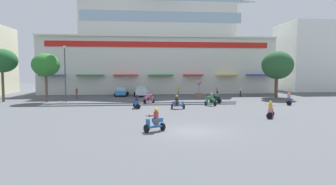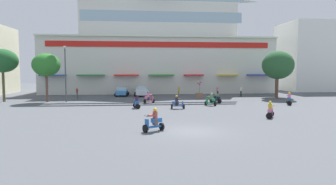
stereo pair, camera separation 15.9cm
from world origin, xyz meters
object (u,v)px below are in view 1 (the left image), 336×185
object	(u,v)px
scooter_rider_2	(149,98)
scooter_rider_7	(211,100)
scooter_rider_6	(178,103)
pedestrian_3	(178,91)
scooter_rider_3	(289,99)
scooter_rider_1	(217,98)
pedestrian_0	(217,90)
pedestrian_2	(241,90)
parked_car_1	(141,91)
scooter_rider_8	(270,111)
plaza_tree_3	(276,64)
plaza_tree_2	(46,65)
streetlamp_near	(65,70)
parked_car_0	(122,91)
scooter_rider_5	(155,122)
pedestrian_1	(77,92)
balloon_vendor_cart	(199,92)
plaza_tree_1	(278,65)
scooter_rider_4	(137,103)
plaza_tree_0	(2,61)

from	to	relation	value
scooter_rider_2	scooter_rider_7	distance (m)	7.77
scooter_rider_6	pedestrian_3	size ratio (longest dim) A/B	0.91
scooter_rider_3	scooter_rider_1	bearing A→B (deg)	158.79
pedestrian_0	pedestrian_2	world-z (taller)	pedestrian_2
parked_car_1	scooter_rider_7	size ratio (longest dim) A/B	2.92
parked_car_1	scooter_rider_8	world-z (taller)	parked_car_1
plaza_tree_3	scooter_rider_6	bearing A→B (deg)	-144.03
plaza_tree_2	pedestrian_0	size ratio (longest dim) A/B	4.00
plaza_tree_3	streetlamp_near	xyz separation A→B (m)	(-30.61, -4.42, -0.91)
plaza_tree_3	parked_car_0	bearing A→B (deg)	171.09
plaza_tree_3	scooter_rider_5	size ratio (longest dim) A/B	4.32
pedestrian_1	balloon_vendor_cart	distance (m)	17.90
plaza_tree_2	scooter_rider_3	distance (m)	30.55
plaza_tree_1	pedestrian_3	bearing A→B (deg)	160.75
plaza_tree_3	scooter_rider_5	xyz separation A→B (m)	(-20.06, -23.31, -4.45)
parked_car_1	pedestrian_2	distance (m)	15.80
parked_car_0	scooter_rider_2	distance (m)	11.33
plaza_tree_1	pedestrian_2	xyz separation A→B (m)	(-4.00, 3.90, -3.90)
parked_car_1	pedestrian_0	xyz separation A→B (m)	(12.17, -1.03, 0.10)
plaza_tree_3	pedestrian_1	size ratio (longest dim) A/B	4.11
scooter_rider_4	streetlamp_near	xyz separation A→B (m)	(-9.21, 7.09, 3.58)
scooter_rider_8	pedestrian_3	size ratio (longest dim) A/B	0.93
plaza_tree_1	pedestrian_3	size ratio (longest dim) A/B	4.28
plaza_tree_0	streetlamp_near	xyz separation A→B (m)	(8.22, -1.15, -1.12)
plaza_tree_3	scooter_rider_4	distance (m)	24.71
pedestrian_3	balloon_vendor_cart	xyz separation A→B (m)	(2.72, -2.78, -0.05)
scooter_rider_7	pedestrian_1	xyz separation A→B (m)	(-17.31, 9.90, 0.34)
plaza_tree_2	pedestrian_0	bearing A→B (deg)	14.61
plaza_tree_2	pedestrian_2	bearing A→B (deg)	10.52
scooter_rider_4	scooter_rider_2	bearing A→B (deg)	72.76
plaza_tree_2	parked_car_0	size ratio (longest dim) A/B	1.53
streetlamp_near	pedestrian_0	bearing A→B (deg)	16.90
scooter_rider_3	parked_car_1	bearing A→B (deg)	142.19
scooter_rider_4	scooter_rider_8	xyz separation A→B (m)	(11.54, -7.32, -0.01)
scooter_rider_8	pedestrian_0	bearing A→B (deg)	86.82
plaza_tree_0	pedestrian_1	size ratio (longest dim) A/B	4.16
scooter_rider_2	streetlamp_near	size ratio (longest dim) A/B	0.21
scooter_rider_7	balloon_vendor_cart	xyz separation A→B (m)	(0.57, 9.20, 0.25)
scooter_rider_6	pedestrian_1	distance (m)	17.96
plaza_tree_0	scooter_rider_7	world-z (taller)	plaza_tree_0
parked_car_0	plaza_tree_1	bearing A→B (deg)	-16.17
parked_car_0	scooter_rider_6	size ratio (longest dim) A/B	2.80
plaza_tree_0	parked_car_1	size ratio (longest dim) A/B	1.56
scooter_rider_2	scooter_rider_6	xyz separation A→B (m)	(2.90, -5.55, -0.03)
pedestrian_2	pedestrian_3	world-z (taller)	pedestrian_2
scooter_rider_2	pedestrian_2	size ratio (longest dim) A/B	0.92
pedestrian_2	balloon_vendor_cart	size ratio (longest dim) A/B	0.65
scooter_rider_5	pedestrian_3	bearing A→B (deg)	78.69
plaza_tree_0	scooter_rider_8	world-z (taller)	plaza_tree_0
plaza_tree_3	scooter_rider_7	size ratio (longest dim) A/B	4.49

